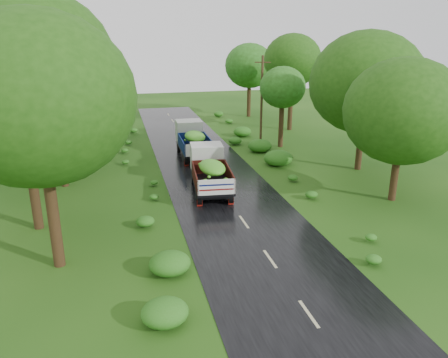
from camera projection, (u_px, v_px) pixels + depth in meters
name	position (u px, v px, depth m)	size (l,w,h in m)	color
ground	(309.00, 314.00, 15.17)	(120.00, 120.00, 0.00)	#163E0D
road	(263.00, 248.00, 19.77)	(6.50, 80.00, 0.02)	black
road_lines	(256.00, 239.00, 20.69)	(0.12, 69.60, 0.00)	#BFB78C
truck_near	(210.00, 168.00, 26.70)	(2.63, 6.05, 2.47)	black
truck_far	(192.00, 139.00, 34.14)	(2.22, 6.00, 2.51)	black
utility_pole	(262.00, 100.00, 37.01)	(1.26, 0.58, 7.53)	#382616
trees_left	(49.00, 71.00, 30.82)	(6.69, 35.21, 9.46)	black
trees_right	(316.00, 79.00, 34.71)	(6.41, 31.08, 8.29)	black
shrubs	(218.00, 180.00, 27.94)	(11.90, 44.00, 0.70)	#2B6818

